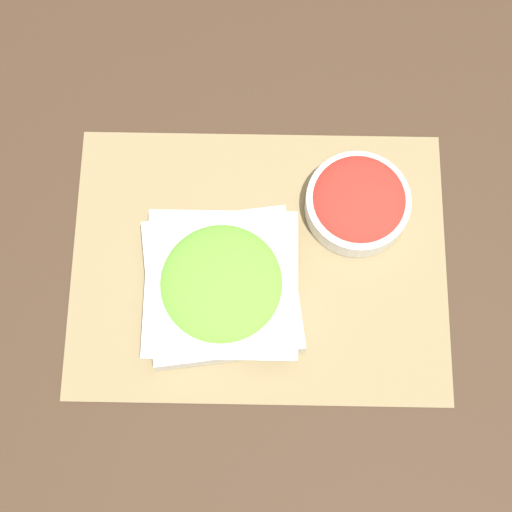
{
  "coord_description": "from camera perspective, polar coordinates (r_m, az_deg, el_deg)",
  "views": [
    {
      "loc": [
        -0.0,
        0.26,
        0.96
      ],
      "look_at": [
        0.0,
        0.0,
        0.03
      ],
      "focal_mm": 50.0,
      "sensor_mm": 36.0,
      "label": 1
    }
  ],
  "objects": [
    {
      "name": "lettuce_bowl",
      "position": [
        0.96,
        -3.01,
        -2.37
      ],
      "size": [
        0.22,
        0.22,
        0.06
      ],
      "color": "white",
      "rests_on": "placemat"
    },
    {
      "name": "placemat",
      "position": [
        0.99,
        -0.0,
        -0.5
      ],
      "size": [
        0.52,
        0.39,
        0.0
      ],
      "color": "#937F56",
      "rests_on": "ground_plane"
    },
    {
      "name": "tomato_bowl",
      "position": [
        1.0,
        7.91,
        4.3
      ],
      "size": [
        0.15,
        0.15,
        0.05
      ],
      "color": "white",
      "rests_on": "placemat"
    },
    {
      "name": "ground_plane",
      "position": [
        1.0,
        -0.0,
        -0.53
      ],
      "size": [
        3.0,
        3.0,
        0.0
      ],
      "primitive_type": "plane",
      "color": "#422D1E"
    }
  ]
}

